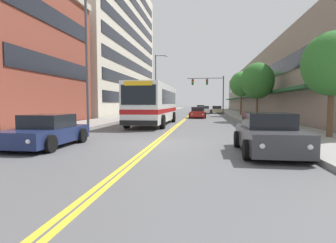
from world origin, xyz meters
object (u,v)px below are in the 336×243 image
car_silver_parked_left_mid (163,111)px  car_navy_parked_left_far (47,132)px  car_white_moving_lead (204,110)px  car_beige_parked_right_mid (217,110)px  car_dark_grey_parked_right_foreground (268,135)px  street_lamp_left_near (91,50)px  car_black_moving_second (201,109)px  fire_hydrant (261,121)px  street_tree_right_far (241,84)px  street_tree_right_mid (257,81)px  city_bus (154,103)px  traffic_signal_mast (211,87)px  car_red_moving_third (198,113)px  street_lamp_left_far (157,80)px  street_tree_right_near (332,64)px  car_charcoal_parked_left_near (151,113)px

car_silver_parked_left_mid → car_navy_parked_left_far: size_ratio=1.05×
car_navy_parked_left_far → car_white_moving_lead: same height
car_beige_parked_right_mid → car_dark_grey_parked_right_foreground: bearing=-89.9°
car_silver_parked_left_mid → car_beige_parked_right_mid: (8.61, 6.82, 0.02)m
street_lamp_left_near → car_black_moving_second: bearing=80.9°
fire_hydrant → street_tree_right_far: bearing=86.4°
street_tree_right_mid → street_tree_right_far: 10.76m
city_bus → traffic_signal_mast: 23.03m
car_silver_parked_left_mid → traffic_signal_mast: (7.40, 3.15, 3.87)m
city_bus → car_red_moving_third: size_ratio=2.21×
car_navy_parked_left_far → car_white_moving_lead: bearing=79.9°
street_tree_right_mid → fire_hydrant: size_ratio=6.77×
street_lamp_left_far → street_tree_right_mid: bearing=-47.6°
traffic_signal_mast → street_tree_right_mid: traffic_signal_mast is taller
car_navy_parked_left_far → street_tree_right_mid: 20.30m
street_tree_right_mid → street_lamp_left_near: bearing=-139.8°
car_white_moving_lead → traffic_signal_mast: (1.00, -2.11, 3.85)m
car_dark_grey_parked_right_foreground → street_tree_right_near: bearing=45.6°
car_charcoal_parked_left_near → fire_hydrant: (10.25, -13.30, -0.05)m
car_charcoal_parked_left_near → traffic_signal_mast: size_ratio=0.68×
car_navy_parked_left_far → street_lamp_left_far: (-0.75, 29.82, 4.71)m
traffic_signal_mast → car_red_moving_third: bearing=-98.9°
car_dark_grey_parked_right_foreground → traffic_signal_mast: traffic_signal_mast is taller
car_silver_parked_left_mid → car_white_moving_lead: 8.29m
car_charcoal_parked_left_near → car_red_moving_third: (5.65, 1.02, -0.01)m
car_white_moving_lead → car_red_moving_third: (-0.80, -13.52, -0.01)m
traffic_signal_mast → street_tree_right_near: size_ratio=1.26×
car_silver_parked_left_mid → street_tree_right_mid: size_ratio=0.79×
car_white_moving_lead → car_dark_grey_parked_right_foreground: bearing=-86.4°
city_bus → street_tree_right_far: (9.17, 15.36, 2.57)m
car_beige_parked_right_mid → fire_hydrant: size_ratio=5.08×
car_red_moving_third → street_lamp_left_far: size_ratio=0.53×
car_white_moving_lead → car_red_moving_third: bearing=-93.4°
car_silver_parked_left_mid → car_black_moving_second: bearing=69.4°
traffic_signal_mast → car_black_moving_second: bearing=98.6°
street_lamp_left_far → street_tree_right_far: street_lamp_left_far is taller
car_silver_parked_left_mid → street_tree_right_near: street_tree_right_near is taller
city_bus → traffic_signal_mast: traffic_signal_mast is taller
city_bus → car_dark_grey_parked_right_foreground: bearing=-61.9°
car_black_moving_second → street_lamp_left_near: size_ratio=0.54×
car_silver_parked_left_mid → street_tree_right_mid: (11.46, -14.53, 3.35)m
car_red_moving_third → street_tree_right_far: bearing=37.7°
city_bus → traffic_signal_mast: (5.17, 22.28, 2.64)m
car_red_moving_third → street_tree_right_near: bearing=-70.5°
street_lamp_left_near → city_bus: bearing=62.4°
car_silver_parked_left_mid → car_dark_grey_parked_right_foreground: bearing=-74.4°
car_navy_parked_left_far → car_red_moving_third: car_red_moving_third is taller
city_bus → fire_hydrant: (7.98, -3.43, -1.26)m
city_bus → car_navy_parked_left_far: size_ratio=2.59×
car_silver_parked_left_mid → car_black_moving_second: 15.96m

